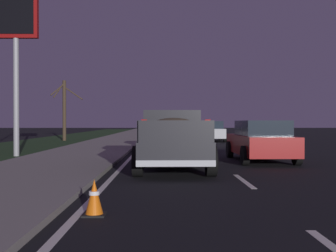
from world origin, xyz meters
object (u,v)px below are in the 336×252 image
at_px(pickup_truck, 172,138).
at_px(sedan_white, 168,135).
at_px(sedan_red, 261,141).
at_px(sedan_silver, 211,131).
at_px(bare_tree_far, 64,108).
at_px(traffic_cone_near, 94,198).
at_px(gas_price_sign, 16,29).

relative_size(pickup_truck, sedan_white, 1.23).
bearing_deg(pickup_truck, sedan_red, -55.08).
distance_m(sedan_silver, sedan_red, 15.67).
relative_size(bare_tree_far, traffic_cone_near, 8.20).
distance_m(sedan_silver, bare_tree_far, 11.67).
height_order(pickup_truck, sedan_white, pickup_truck).
relative_size(pickup_truck, traffic_cone_near, 9.39).
relative_size(pickup_truck, sedan_red, 1.23).
xyz_separation_m(sedan_red, sedan_white, (6.06, 3.42, 0.00)).
bearing_deg(traffic_cone_near, sedan_red, -28.49).
bearing_deg(sedan_white, sedan_silver, -19.29).
relative_size(pickup_truck, bare_tree_far, 1.15).
bearing_deg(bare_tree_far, sedan_red, -145.46).
distance_m(pickup_truck, sedan_silver, 18.34).
xyz_separation_m(sedan_red, gas_price_sign, (2.34, 10.05, 4.73)).
bearing_deg(pickup_truck, sedan_white, 0.20).
xyz_separation_m(sedan_red, traffic_cone_near, (-8.77, 4.76, -0.50)).
distance_m(sedan_white, traffic_cone_near, 14.90).
bearing_deg(sedan_red, sedan_silver, 0.20).
bearing_deg(sedan_red, sedan_white, 29.41).
bearing_deg(traffic_cone_near, gas_price_sign, 25.49).
height_order(sedan_red, traffic_cone_near, sedan_red).
relative_size(sedan_red, gas_price_sign, 0.61).
relative_size(sedan_red, bare_tree_far, 0.93).
height_order(sedan_silver, sedan_red, same).
xyz_separation_m(sedan_white, bare_tree_far, (10.70, 8.12, 1.76)).
height_order(gas_price_sign, bare_tree_far, gas_price_sign).
relative_size(pickup_truck, gas_price_sign, 0.75).
relative_size(sedan_white, traffic_cone_near, 7.65).
distance_m(sedan_red, traffic_cone_near, 9.99).
relative_size(gas_price_sign, bare_tree_far, 1.54).
relative_size(sedan_red, sedan_white, 1.00).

